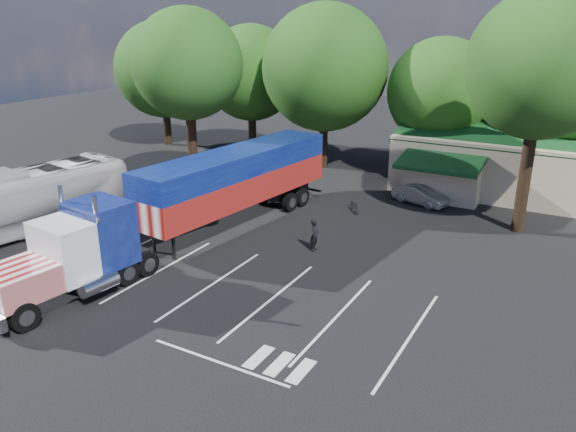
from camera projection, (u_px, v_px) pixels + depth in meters
The scene contains 13 objects.
ground at pixel (277, 242), 31.48m from camera, with size 120.00×120.00×0.00m, color black.
event_hall at pixel (576, 164), 39.00m from camera, with size 24.20×14.12×5.55m.
tree_row_a at pixel (163, 69), 52.71m from camera, with size 9.00×9.00×11.68m.
tree_row_b at pixel (251, 73), 49.64m from camera, with size 8.40×8.40×11.35m.
tree_row_c at pixel (325, 68), 44.34m from camera, with size 10.00×10.00×13.05m.
tree_row_d at pixel (441, 92), 41.75m from camera, with size 8.00×8.00×10.60m.
tree_near_left at pixel (188, 65), 38.24m from camera, with size 7.60×7.60×12.65m.
tree_near_right at pixel (541, 66), 29.94m from camera, with size 8.00×8.00×13.50m.
semi_truck at pixel (202, 194), 31.07m from camera, with size 5.57×22.85×4.75m.
woman at pixel (315, 235), 30.08m from camera, with size 0.65×0.43×1.78m, color black.
bicycle at pixel (355, 205), 36.18m from camera, with size 0.57×1.65×0.87m, color black.
tour_bus at pixel (14, 203), 32.05m from camera, with size 3.15×13.48×3.75m, color silver.
silver_sedan at pixel (420, 195), 37.57m from camera, with size 1.31×3.76×1.24m, color #98999F.
Camera 1 is at (14.82, -25.07, 12.06)m, focal length 35.00 mm.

